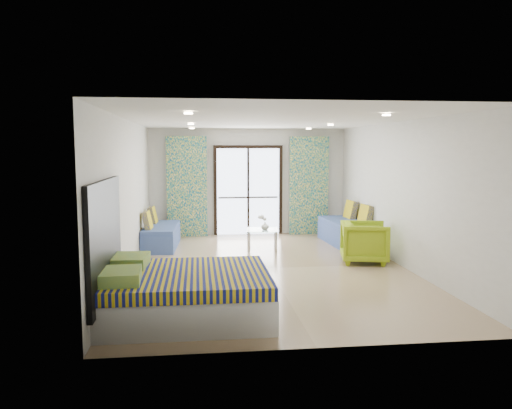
{
  "coord_description": "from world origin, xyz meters",
  "views": [
    {
      "loc": [
        -1.29,
        -8.93,
        2.19
      ],
      "look_at": [
        -0.2,
        0.3,
        1.15
      ],
      "focal_mm": 35.0,
      "sensor_mm": 36.0,
      "label": 1
    }
  ],
  "objects": [
    {
      "name": "wall_left",
      "position": [
        -2.5,
        0.0,
        1.35
      ],
      "size": [
        0.01,
        7.5,
        2.7
      ],
      "primitive_type": null,
      "color": "silver",
      "rests_on": "ground"
    },
    {
      "name": "bed",
      "position": [
        -1.48,
        -2.52,
        0.31
      ],
      "size": [
        2.16,
        1.77,
        0.75
      ],
      "color": "silver",
      "rests_on": "floor"
    },
    {
      "name": "downlight_d",
      "position": [
        1.4,
        1.0,
        2.67
      ],
      "size": [
        0.12,
        0.12,
        0.02
      ],
      "primitive_type": "cylinder",
      "color": "#FFE0B2",
      "rests_on": "ceiling"
    },
    {
      "name": "downlight_f",
      "position": [
        1.4,
        3.0,
        2.67
      ],
      "size": [
        0.12,
        0.12,
        0.02
      ],
      "primitive_type": "cylinder",
      "color": "#FFE0B2",
      "rests_on": "ceiling"
    },
    {
      "name": "balcony_door",
      "position": [
        0.0,
        3.72,
        1.26
      ],
      "size": [
        1.76,
        0.08,
        2.28
      ],
      "color": "black",
      "rests_on": "floor"
    },
    {
      "name": "daybed_left",
      "position": [
        -2.12,
        2.23,
        0.27
      ],
      "size": [
        0.77,
        1.79,
        0.87
      ],
      "rotation": [
        0.0,
        0.0,
        -0.05
      ],
      "color": "#3A518C",
      "rests_on": "floor"
    },
    {
      "name": "wall_right",
      "position": [
        2.5,
        0.0,
        1.35
      ],
      "size": [
        0.01,
        7.5,
        2.7
      ],
      "primitive_type": null,
      "color": "silver",
      "rests_on": "ground"
    },
    {
      "name": "ceiling",
      "position": [
        0.0,
        0.0,
        2.7
      ],
      "size": [
        5.0,
        7.5,
        0.01
      ],
      "primitive_type": null,
      "color": "silver",
      "rests_on": "ground"
    },
    {
      "name": "curtain_left",
      "position": [
        -1.55,
        3.57,
        1.25
      ],
      "size": [
        1.0,
        0.1,
        2.5
      ],
      "primitive_type": "cube",
      "color": "white",
      "rests_on": "floor"
    },
    {
      "name": "downlight_c",
      "position": [
        -1.4,
        1.0,
        2.67
      ],
      "size": [
        0.12,
        0.12,
        0.02
      ],
      "primitive_type": "cylinder",
      "color": "#FFE0B2",
      "rests_on": "ceiling"
    },
    {
      "name": "downlight_b",
      "position": [
        1.4,
        -2.0,
        2.67
      ],
      "size": [
        0.12,
        0.12,
        0.02
      ],
      "primitive_type": "cylinder",
      "color": "#FFE0B2",
      "rests_on": "ceiling"
    },
    {
      "name": "vase",
      "position": [
        0.15,
        1.64,
        0.53
      ],
      "size": [
        0.23,
        0.23,
        0.17
      ],
      "primitive_type": "imported",
      "rotation": [
        0.0,
        0.0,
        0.4
      ],
      "color": "white",
      "rests_on": "coffee_table"
    },
    {
      "name": "daybed_right",
      "position": [
        2.12,
        2.08,
        0.3
      ],
      "size": [
        0.87,
        2.0,
        0.97
      ],
      "rotation": [
        0.0,
        0.0,
        0.06
      ],
      "color": "#3A518C",
      "rests_on": "floor"
    },
    {
      "name": "coffee_table",
      "position": [
        0.1,
        1.71,
        0.39
      ],
      "size": [
        0.75,
        0.75,
        0.77
      ],
      "rotation": [
        0.0,
        0.0,
        -0.12
      ],
      "color": "silver",
      "rests_on": "floor"
    },
    {
      "name": "curtain_right",
      "position": [
        1.55,
        3.57,
        1.25
      ],
      "size": [
        1.0,
        0.1,
        2.5
      ],
      "primitive_type": "cube",
      "color": "white",
      "rests_on": "floor"
    },
    {
      "name": "downlight_e",
      "position": [
        -1.4,
        3.0,
        2.67
      ],
      "size": [
        0.12,
        0.12,
        0.02
      ],
      "primitive_type": "cylinder",
      "color": "#FFE0B2",
      "rests_on": "ceiling"
    },
    {
      "name": "headboard",
      "position": [
        -2.46,
        -2.52,
        1.05
      ],
      "size": [
        0.06,
        2.1,
        1.5
      ],
      "primitive_type": "cube",
      "color": "black",
      "rests_on": "floor"
    },
    {
      "name": "wall_back",
      "position": [
        0.0,
        3.75,
        1.35
      ],
      "size": [
        5.0,
        0.01,
        2.7
      ],
      "primitive_type": null,
      "color": "silver",
      "rests_on": "ground"
    },
    {
      "name": "armchair",
      "position": [
        1.9,
        0.24,
        0.44
      ],
      "size": [
        0.95,
        0.99,
        0.87
      ],
      "primitive_type": "imported",
      "rotation": [
        0.0,
        0.0,
        1.36
      ],
      "color": "#8EAB16",
      "rests_on": "floor"
    },
    {
      "name": "floor",
      "position": [
        0.0,
        0.0,
        0.0
      ],
      "size": [
        5.0,
        7.5,
        0.01
      ],
      "primitive_type": null,
      "color": "#937758",
      "rests_on": "ground"
    },
    {
      "name": "balcony_rail",
      "position": [
        0.0,
        3.73,
        0.95
      ],
      "size": [
        1.52,
        0.03,
        0.04
      ],
      "primitive_type": "cube",
      "color": "#595451",
      "rests_on": "balcony_door"
    },
    {
      "name": "downlight_a",
      "position": [
        -1.4,
        -2.0,
        2.67
      ],
      "size": [
        0.12,
        0.12,
        0.02
      ],
      "primitive_type": "cylinder",
      "color": "#FFE0B2",
      "rests_on": "ceiling"
    },
    {
      "name": "switch_plate",
      "position": [
        -2.47,
        -1.27,
        1.05
      ],
      "size": [
        0.02,
        0.1,
        0.1
      ],
      "primitive_type": "cube",
      "color": "silver",
      "rests_on": "wall_left"
    },
    {
      "name": "wall_front",
      "position": [
        0.0,
        -3.75,
        1.35
      ],
      "size": [
        5.0,
        0.01,
        2.7
      ],
      "primitive_type": null,
      "color": "silver",
      "rests_on": "ground"
    }
  ]
}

